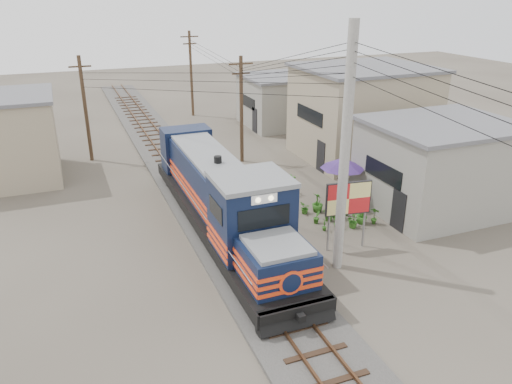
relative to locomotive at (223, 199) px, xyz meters
name	(u,v)px	position (x,y,z in m)	size (l,w,h in m)	color
ground	(256,277)	(0.00, -4.27, -1.76)	(120.00, 120.00, 0.00)	#473F35
ballast	(193,190)	(0.00, 5.73, -1.68)	(3.60, 70.00, 0.16)	#595651
track	(193,187)	(0.00, 5.73, -1.50)	(1.15, 70.00, 0.12)	#51331E
locomotive	(223,199)	(0.00, 0.00, 0.00)	(3.00, 16.36, 4.05)	black
utility_pole_main	(345,154)	(3.50, -4.77, 3.24)	(0.40, 0.40, 10.00)	#9E9B93
wooden_pole_mid	(241,108)	(4.50, 9.73, 1.92)	(1.60, 0.24, 7.00)	#4C3826
wooden_pole_far	(191,72)	(4.80, 23.73, 2.17)	(1.60, 0.24, 7.50)	#4C3826
wooden_pole_left	(85,107)	(-5.00, 13.73, 1.92)	(1.60, 0.24, 7.00)	#4C3826
power_lines	(191,61)	(-0.14, 4.23, 5.80)	(9.65, 19.00, 3.30)	black
shophouse_front	(439,166)	(11.50, -1.27, 0.60)	(7.35, 6.30, 4.70)	gray
shophouse_mid	(362,113)	(12.50, 7.73, 1.35)	(8.40, 7.35, 6.20)	gray
shophouse_back	(281,100)	(11.00, 17.73, 0.35)	(6.30, 6.30, 4.20)	gray
shophouse_left	(3,138)	(-10.00, 11.73, 0.85)	(6.30, 6.30, 5.20)	gray
billboard	(348,200)	(4.64, -3.51, 0.60)	(2.08, 0.40, 3.22)	#99999E
market_umbrella	(343,163)	(7.04, 1.00, 0.56)	(3.01, 3.01, 2.64)	black
vendor	(340,180)	(7.61, 2.04, -0.86)	(0.66, 0.43, 1.80)	black
plant_nursery	(338,210)	(5.96, -0.60, -1.32)	(3.35, 3.08, 1.06)	#2C621C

